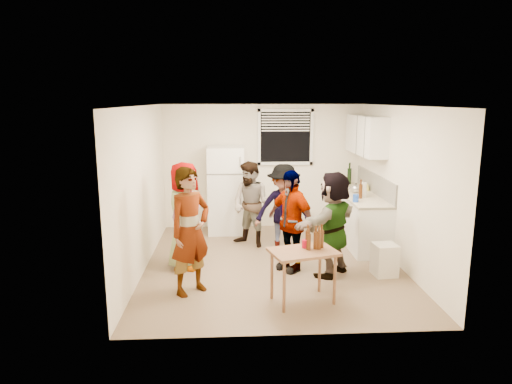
{
  "coord_description": "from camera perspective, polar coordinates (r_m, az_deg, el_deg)",
  "views": [
    {
      "loc": [
        -0.64,
        -6.91,
        2.6
      ],
      "look_at": [
        -0.25,
        0.17,
        1.15
      ],
      "focal_mm": 32.0,
      "sensor_mm": 36.0,
      "label": 1
    }
  ],
  "objects": [
    {
      "name": "window",
      "position": [
        9.22,
        3.7,
        6.87
      ],
      "size": [
        1.12,
        0.1,
        1.06
      ],
      "primitive_type": null,
      "color": "white",
      "rests_on": "room"
    },
    {
      "name": "guest_stripe",
      "position": [
        6.47,
        -8.0,
        -12.26
      ],
      "size": [
        1.64,
        1.7,
        0.41
      ],
      "primitive_type": "imported",
      "rotation": [
        0.0,
        0.0,
        0.75
      ],
      "color": "#141933",
      "rests_on": "ground"
    },
    {
      "name": "guest_back_left",
      "position": [
        8.3,
        -0.61,
        -6.7
      ],
      "size": [
        1.53,
        1.66,
        0.58
      ],
      "primitive_type": "imported",
      "rotation": [
        0.0,
        0.0,
        -0.67
      ],
      "color": "#4F3224",
      "rests_on": "ground"
    },
    {
      "name": "wine_bottle",
      "position": [
        9.47,
        11.54,
        0.98
      ],
      "size": [
        0.08,
        0.08,
        0.32
      ],
      "primitive_type": "cylinder",
      "color": "black",
      "rests_on": "countertop"
    },
    {
      "name": "picture_frame",
      "position": [
        8.87,
        13.7,
        0.62
      ],
      "size": [
        0.02,
        0.16,
        0.13
      ],
      "primitive_type": "cube",
      "color": "#DECD4E",
      "rests_on": "countertop"
    },
    {
      "name": "blue_cup",
      "position": [
        7.84,
        12.33,
        -1.23
      ],
      "size": [
        0.1,
        0.1,
        0.13
      ],
      "primitive_type": "cylinder",
      "color": "blue",
      "rests_on": "countertop"
    },
    {
      "name": "guest_back_right",
      "position": [
        8.0,
        3.37,
        -7.43
      ],
      "size": [
        1.13,
        1.62,
        0.57
      ],
      "primitive_type": "imported",
      "rotation": [
        0.0,
        0.0,
        0.1
      ],
      "color": "#3D3C41",
      "rests_on": "ground"
    },
    {
      "name": "trash_bin",
      "position": [
        7.15,
        15.79,
        -8.08
      ],
      "size": [
        0.36,
        0.36,
        0.48
      ],
      "primitive_type": "cube",
      "rotation": [
        0.0,
        0.0,
        0.1
      ],
      "color": "silver",
      "rests_on": "ground"
    },
    {
      "name": "guest_orange",
      "position": [
        7.11,
        9.4,
        -10.07
      ],
      "size": [
        2.15,
        2.14,
        0.47
      ],
      "primitive_type": "imported",
      "rotation": [
        0.0,
        0.0,
        3.97
      ],
      "color": "#C55A3B",
      "rests_on": "ground"
    },
    {
      "name": "countertop",
      "position": [
        8.57,
        12.79,
        -0.31
      ],
      "size": [
        0.64,
        2.22,
        0.04
      ],
      "primitive_type": "cube",
      "color": "beige",
      "rests_on": "counter_lower"
    },
    {
      "name": "guest_grey",
      "position": [
        7.39,
        -8.69,
        -9.17
      ],
      "size": [
        1.84,
        1.3,
        0.53
      ],
      "primitive_type": "imported",
      "rotation": [
        0.0,
        0.0,
        1.25
      ],
      "color": "gray",
      "rests_on": "ground"
    },
    {
      "name": "backsplash",
      "position": [
        8.61,
        14.67,
        1.01
      ],
      "size": [
        0.03,
        2.2,
        0.36
      ],
      "primitive_type": "cube",
      "color": "#B9B5AA",
      "rests_on": "countertop"
    },
    {
      "name": "refrigerator",
      "position": [
        8.97,
        -3.77,
        0.28
      ],
      "size": [
        0.7,
        0.7,
        1.7
      ],
      "primitive_type": "cube",
      "color": "white",
      "rests_on": "ground"
    },
    {
      "name": "red_cup",
      "position": [
        6.01,
        6.12,
        -6.94
      ],
      "size": [
        0.08,
        0.08,
        0.11
      ],
      "primitive_type": "cylinder",
      "color": "#B30824",
      "rests_on": "serving_table"
    },
    {
      "name": "beer_bottle_table",
      "position": [
        5.95,
        6.58,
        -7.17
      ],
      "size": [
        0.05,
        0.05,
        0.21
      ],
      "primitive_type": "cylinder",
      "color": "#47230C",
      "rests_on": "serving_table"
    },
    {
      "name": "paper_towel",
      "position": [
        8.28,
        13.21,
        -0.59
      ],
      "size": [
        0.12,
        0.12,
        0.26
      ],
      "primitive_type": "cylinder",
      "color": "white",
      "rests_on": "countertop"
    },
    {
      "name": "counter_lower",
      "position": [
        8.67,
        12.65,
        -3.22
      ],
      "size": [
        0.6,
        2.2,
        0.86
      ],
      "primitive_type": "cube",
      "color": "white",
      "rests_on": "ground"
    },
    {
      "name": "kettle",
      "position": [
        8.62,
        12.35,
        -0.09
      ],
      "size": [
        0.27,
        0.24,
        0.19
      ],
      "primitive_type": null,
      "rotation": [
        0.0,
        0.0,
        0.21
      ],
      "color": "silver",
      "rests_on": "countertop"
    },
    {
      "name": "upper_cabinets",
      "position": [
        8.65,
        13.58,
        6.93
      ],
      "size": [
        0.34,
        1.6,
        0.7
      ],
      "primitive_type": "cube",
      "color": "white",
      "rests_on": "room"
    },
    {
      "name": "beer_bottle_counter",
      "position": [
        8.15,
        12.9,
        -0.78
      ],
      "size": [
        0.06,
        0.06,
        0.25
      ],
      "primitive_type": "cylinder",
      "color": "#47230C",
      "rests_on": "countertop"
    },
    {
      "name": "serving_table",
      "position": [
        6.17,
        5.81,
        -13.44
      ],
      "size": [
        0.95,
        0.76,
        0.7
      ],
      "primitive_type": null,
      "rotation": [
        0.0,
        0.0,
        0.28
      ],
      "color": "brown",
      "rests_on": "ground"
    },
    {
      "name": "room",
      "position": [
        7.41,
        2.05,
        -8.98
      ],
      "size": [
        4.0,
        4.5,
        2.5
      ],
      "primitive_type": null,
      "color": "white",
      "rests_on": "ground"
    },
    {
      "name": "guest_black",
      "position": [
        7.21,
        4.25,
        -9.61
      ],
      "size": [
        1.79,
        1.69,
        0.38
      ],
      "primitive_type": "imported",
      "rotation": [
        0.0,
        0.0,
        -0.9
      ],
      "color": "black",
      "rests_on": "ground"
    }
  ]
}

